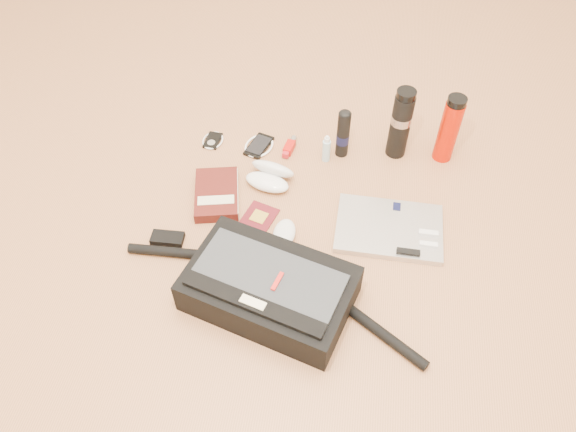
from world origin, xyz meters
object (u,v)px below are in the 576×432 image
Objects in this scene: laptop at (389,229)px; thermos_red at (449,129)px; messenger_bag at (268,288)px; thermos_black at (401,123)px; book at (217,194)px.

thermos_red is (0.18, 0.38, 0.12)m from laptop.
messenger_bag is at bearing -136.97° from laptop.
messenger_bag is 3.36× the size of thermos_black.
thermos_black reaches higher than messenger_bag.
messenger_bag reaches higher than book.
laptop is 0.40m from thermos_black.
laptop is 1.30× the size of thermos_red.
book is 0.89× the size of thermos_black.
messenger_bag is 0.79m from thermos_black.
book is 0.93× the size of thermos_red.
thermos_red is (0.17, 0.00, -0.01)m from thermos_black.
thermos_red is at bearing 1.16° from thermos_black.
book is (-0.59, 0.06, 0.01)m from laptop.
thermos_red is at bearing 10.33° from book.
book reaches higher than laptop.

